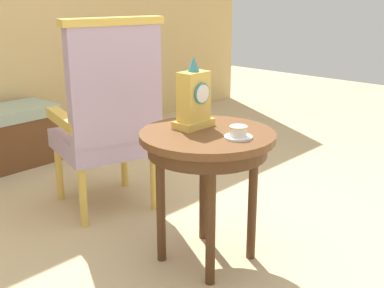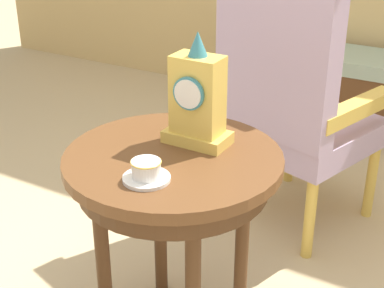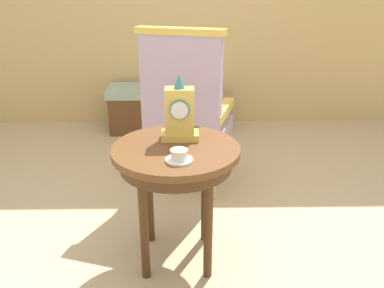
% 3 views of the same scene
% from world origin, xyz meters
% --- Properties ---
extents(side_table, '(0.63, 0.63, 0.65)m').
position_xyz_m(side_table, '(-0.05, -0.04, 0.57)').
color(side_table, brown).
rests_on(side_table, ground).
extents(teacup_left, '(0.13, 0.13, 0.06)m').
position_xyz_m(teacup_left, '(-0.03, -0.20, 0.68)').
color(teacup_left, white).
rests_on(teacup_left, side_table).
extents(mantel_clock, '(0.19, 0.11, 0.34)m').
position_xyz_m(mantel_clock, '(-0.03, 0.06, 0.79)').
color(mantel_clock, gold).
rests_on(mantel_clock, side_table).
extents(armchair, '(0.67, 0.66, 1.14)m').
position_xyz_m(armchair, '(0.01, 0.75, 0.59)').
color(armchair, '#B299B7').
rests_on(armchair, ground).
extents(window_bench, '(1.10, 0.40, 0.44)m').
position_xyz_m(window_bench, '(-0.20, 1.95, 0.22)').
color(window_bench, '#9EB299').
rests_on(window_bench, ground).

